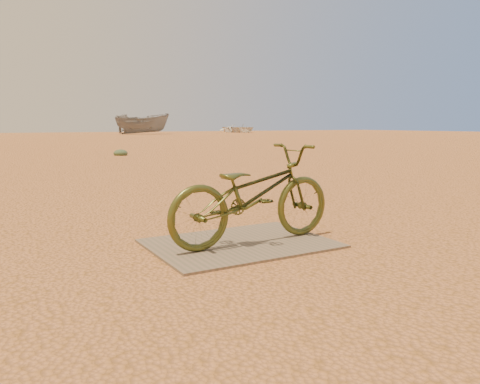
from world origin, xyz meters
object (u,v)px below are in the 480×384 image
bicycle (253,194)px  boat_mid_right (142,124)px  plywood_board (240,243)px  boat_far_right (239,128)px

bicycle → boat_mid_right: 47.26m
boat_mid_right → plywood_board: bearing=-174.7°
plywood_board → boat_far_right: 55.98m
plywood_board → boat_far_right: (27.63, 48.69, 0.53)m
bicycle → boat_far_right: size_ratio=0.32×
plywood_board → bicycle: bicycle is taller
bicycle → boat_mid_right: boat_mid_right is taller
bicycle → boat_far_right: boat_far_right is taller
plywood_board → boat_mid_right: size_ratio=0.29×
boat_far_right → boat_mid_right: bearing=-177.4°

